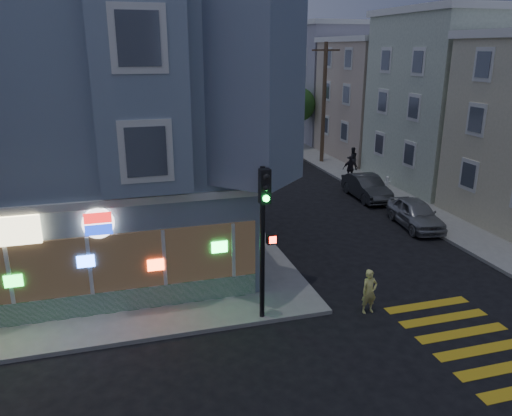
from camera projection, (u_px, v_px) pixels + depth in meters
name	position (u px, v px, depth m)	size (l,w,h in m)	color
ground	(266.00, 362.00, 14.48)	(120.00, 120.00, 0.00)	black
sidewalk_ne	(448.00, 157.00, 41.54)	(24.00, 42.00, 0.15)	gray
corner_building	(56.00, 119.00, 21.17)	(14.60, 14.60, 11.40)	slate
row_house_b	(479.00, 101.00, 32.58)	(12.00, 8.60, 10.50)	#ACB9A1
row_house_c	(403.00, 100.00, 41.05)	(12.00, 8.60, 9.00)	#C5AC98
row_house_d	(354.00, 83.00, 49.05)	(12.00, 8.60, 10.50)	#9794A2
utility_pole	(324.00, 101.00, 38.12)	(2.20, 0.30, 9.00)	#4C3826
street_tree_near	(298.00, 105.00, 43.92)	(3.00, 3.00, 5.30)	#4C3826
street_tree_far	(271.00, 97.00, 51.25)	(3.00, 3.00, 5.30)	#4C3826
running_child	(369.00, 291.00, 17.00)	(0.57, 0.38, 1.57)	#EFE97A
pedestrian_a	(352.00, 158.00, 36.54)	(0.80, 0.63, 1.66)	black
pedestrian_b	(350.00, 169.00, 33.25)	(1.02, 0.42, 1.74)	black
parked_car_a	(416.00, 214.00, 25.26)	(1.66, 4.13, 1.41)	#929599
parked_car_b	(367.00, 187.00, 30.02)	(1.51, 4.32, 1.42)	#343639
parked_car_c	(278.00, 154.00, 39.27)	(2.03, 5.00, 1.45)	#531413
parked_car_d	(259.00, 143.00, 44.02)	(2.32, 5.04, 1.40)	#9DA3A7
traffic_signal	(264.00, 219.00, 15.51)	(0.59, 0.57, 5.13)	black
fire_hydrant	(387.00, 181.00, 32.07)	(0.42, 0.24, 0.72)	white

